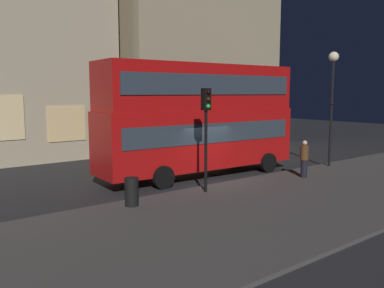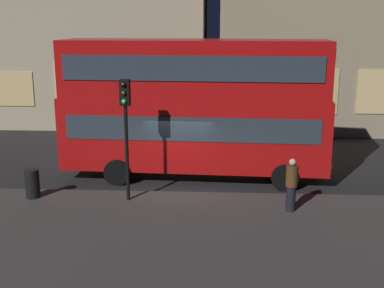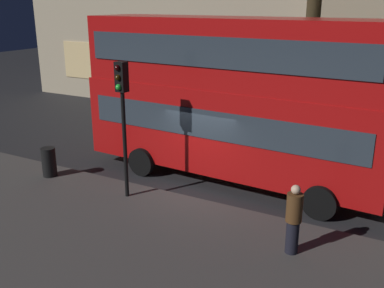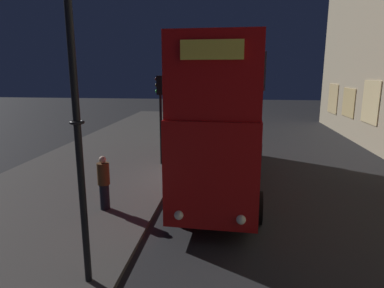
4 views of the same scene
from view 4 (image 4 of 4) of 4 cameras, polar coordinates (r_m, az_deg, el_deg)
The scene contains 7 objects.
ground_plane at distance 14.03m, azimuth 0.51°, elevation -5.84°, with size 80.00×80.00×0.00m, color #232326.
sidewalk_slab at distance 15.18m, azimuth -17.00°, elevation -4.75°, with size 44.00×7.45×0.12m, color #423F3D.
double_decker_bus at distance 12.80m, azimuth 5.75°, elevation 6.04°, with size 10.36×3.10×5.35m.
traffic_light_near_kerb at distance 15.21m, azimuth -5.52°, elevation 7.31°, with size 0.34×0.37×4.09m.
street_lamp at distance 6.52m, azimuth -19.93°, elevation 13.20°, with size 0.52×0.52×6.04m.
pedestrian at distance 10.76m, azimuth -14.96°, elevation -6.40°, with size 0.38×0.38×1.73m.
litter_bin at distance 18.77m, azimuth -3.04°, elevation 0.79°, with size 0.48×0.48×1.00m, color black.
Camera 4 is at (13.25, 1.42, 4.40)m, focal length 30.94 mm.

